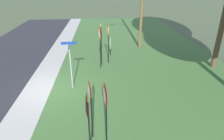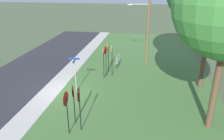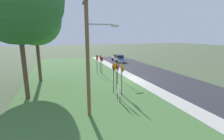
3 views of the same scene
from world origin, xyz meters
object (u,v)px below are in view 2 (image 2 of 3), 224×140
at_px(stop_sign_far_center, 112,54).
at_px(utility_pole, 147,20).
at_px(yield_sign_near_left, 79,99).
at_px(yield_sign_far_left, 66,103).
at_px(stop_sign_near_left, 103,58).
at_px(yield_sign_near_right, 73,96).
at_px(notice_board, 118,60).
at_px(stop_sign_near_right, 106,55).
at_px(stop_sign_far_left, 108,51).
at_px(street_name_post, 75,72).

distance_m(stop_sign_far_center, utility_pole, 5.20).
distance_m(yield_sign_near_left, yield_sign_far_left, 0.71).
bearing_deg(stop_sign_near_left, yield_sign_near_right, -12.47).
distance_m(stop_sign_near_left, utility_pole, 6.15).
relative_size(yield_sign_near_left, yield_sign_far_left, 1.03).
relative_size(yield_sign_far_left, notice_board, 2.07).
bearing_deg(stop_sign_far_center, utility_pole, 131.25).
height_order(stop_sign_near_right, yield_sign_far_left, stop_sign_near_right).
distance_m(yield_sign_near_right, yield_sign_far_left, 0.99).
height_order(yield_sign_near_right, yield_sign_far_left, yield_sign_far_left).
relative_size(stop_sign_near_left, yield_sign_near_left, 1.02).
xyz_separation_m(yield_sign_near_right, utility_pole, (-11.13, 3.89, 2.65)).
bearing_deg(stop_sign_far_left, yield_sign_far_left, -7.31).
xyz_separation_m(stop_sign_near_right, yield_sign_near_left, (7.89, 0.04, -0.00)).
height_order(stop_sign_far_center, street_name_post, stop_sign_far_center).
height_order(yield_sign_far_left, notice_board, yield_sign_far_left).
height_order(stop_sign_far_center, yield_sign_far_left, stop_sign_far_center).
bearing_deg(stop_sign_near_right, stop_sign_near_left, 0.11).
distance_m(yield_sign_far_left, notice_board, 10.70).
bearing_deg(yield_sign_near_left, stop_sign_near_left, 173.06).
bearing_deg(utility_pole, stop_sign_near_right, -41.54).
distance_m(yield_sign_far_left, utility_pole, 12.99).
height_order(stop_sign_near_left, street_name_post, street_name_post).
bearing_deg(stop_sign_far_left, yield_sign_near_right, -7.40).
relative_size(stop_sign_near_right, utility_pole, 0.33).
distance_m(stop_sign_far_left, stop_sign_far_center, 0.94).
relative_size(stop_sign_near_left, yield_sign_near_right, 1.09).
xyz_separation_m(stop_sign_far_center, yield_sign_near_left, (8.17, -0.46, -0.01)).
height_order(stop_sign_near_right, notice_board, stop_sign_near_right).
relative_size(street_name_post, utility_pole, 0.33).
relative_size(stop_sign_near_left, street_name_post, 0.99).
bearing_deg(yield_sign_near_left, utility_pole, 156.11).
distance_m(stop_sign_far_left, notice_board, 1.84).
bearing_deg(stop_sign_near_left, yield_sign_near_left, -8.02).
height_order(stop_sign_near_left, utility_pole, utility_pole).
distance_m(stop_sign_near_left, stop_sign_far_center, 1.02).
xyz_separation_m(stop_sign_far_center, street_name_post, (3.59, -2.21, -0.37)).
bearing_deg(utility_pole, stop_sign_far_left, -50.96).
bearing_deg(stop_sign_near_right, yield_sign_near_left, 9.25).
xyz_separation_m(stop_sign_near_right, yield_sign_near_right, (7.30, -0.50, -0.17)).
relative_size(street_name_post, notice_board, 2.20).
xyz_separation_m(stop_sign_near_left, yield_sign_far_left, (7.74, -0.45, 0.02)).
xyz_separation_m(stop_sign_near_left, stop_sign_near_right, (-0.55, 0.09, 0.08)).
distance_m(stop_sign_near_right, yield_sign_near_left, 7.89).
height_order(stop_sign_near_left, stop_sign_near_right, stop_sign_near_right).
xyz_separation_m(yield_sign_near_right, street_name_post, (-4.00, -1.21, -0.19)).
height_order(stop_sign_near_left, stop_sign_far_left, stop_sign_far_left).
xyz_separation_m(yield_sign_near_left, utility_pole, (-11.72, 3.35, 2.48)).
bearing_deg(street_name_post, yield_sign_far_left, 9.42).
xyz_separation_m(yield_sign_near_left, yield_sign_near_right, (-0.59, -0.53, -0.17)).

